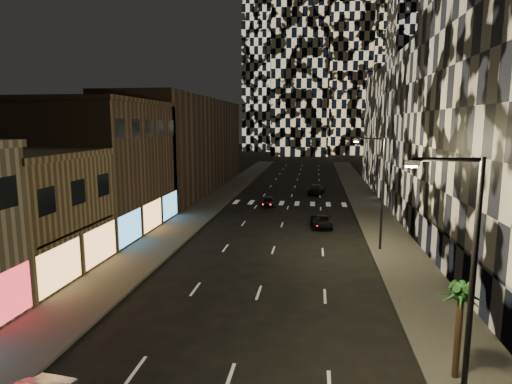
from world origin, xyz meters
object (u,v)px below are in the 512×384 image
(car_dark_midlane, at_px, (268,201))
(car_dark_oncoming, at_px, (317,189))
(streetlight_near, at_px, (466,270))
(streetlight_far, at_px, (380,186))
(car_dark_rightlane, at_px, (322,222))
(palm_tree, at_px, (461,300))

(car_dark_midlane, relative_size, car_dark_oncoming, 0.74)
(car_dark_midlane, bearing_deg, streetlight_near, -79.40)
(streetlight_far, relative_size, car_dark_oncoming, 1.82)
(streetlight_near, xyz_separation_m, car_dark_midlane, (-10.83, 37.60, -4.73))
(streetlight_far, distance_m, car_dark_oncoming, 29.00)
(car_dark_midlane, distance_m, car_dark_oncoming, 12.18)
(car_dark_rightlane, bearing_deg, streetlight_far, -64.57)
(streetlight_near, distance_m, streetlight_far, 20.00)
(car_dark_oncoming, distance_m, car_dark_rightlane, 20.89)
(car_dark_oncoming, bearing_deg, palm_tree, 104.75)
(car_dark_rightlane, bearing_deg, car_dark_midlane, 116.95)
(streetlight_near, relative_size, car_dark_midlane, 2.48)
(streetlight_far, bearing_deg, car_dark_rightlane, 120.71)
(car_dark_midlane, xyz_separation_m, palm_tree, (11.47, -35.46, 2.80))
(car_dark_oncoming, xyz_separation_m, palm_tree, (5.50, -46.07, 2.70))
(streetlight_far, bearing_deg, streetlight_near, -90.00)
(car_dark_rightlane, height_order, palm_tree, palm_tree)
(streetlight_far, xyz_separation_m, car_dark_midlane, (-10.83, 17.60, -4.73))
(streetlight_far, bearing_deg, palm_tree, -87.93)
(streetlight_near, distance_m, car_dark_midlane, 39.41)
(car_dark_oncoming, xyz_separation_m, car_dark_rightlane, (0.50, -20.88, -0.14))
(streetlight_far, xyz_separation_m, palm_tree, (0.65, -17.86, -1.93))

